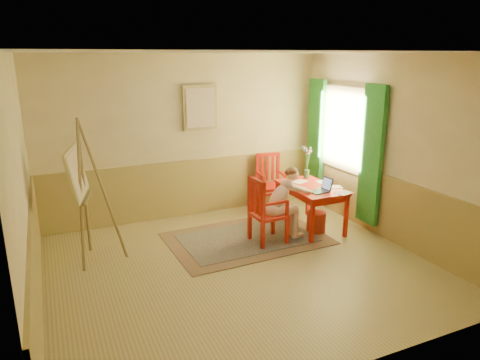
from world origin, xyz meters
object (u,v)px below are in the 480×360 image
table (311,191)px  chair_back (270,182)px  chair_left (265,211)px  laptop (322,189)px  figure (283,201)px  easel (80,179)px

table → chair_back: (-0.15, 1.11, -0.12)m
chair_left → laptop: bearing=-4.5°
figure → table: bearing=19.5°
chair_left → laptop: size_ratio=2.74×
chair_left → easel: size_ratio=0.51×
easel → laptop: bearing=-9.2°
easel → table: bearing=-4.1°
chair_left → chair_back: 1.57m
chair_back → table: bearing=-82.1°
chair_back → figure: size_ratio=0.90×
laptop → chair_back: bearing=95.9°
chair_left → figure: figure is taller
chair_left → figure: (0.31, 0.01, 0.11)m
table → easel: easel is taller
figure → easel: size_ratio=0.57×
chair_back → laptop: (0.15, -1.43, 0.25)m
table → chair_back: chair_back is taller
table → laptop: (-0.01, -0.31, 0.13)m
table → chair_back: 1.13m
figure → easel: easel is taller
chair_left → easel: bearing=169.1°
table → chair_left: chair_left is taller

